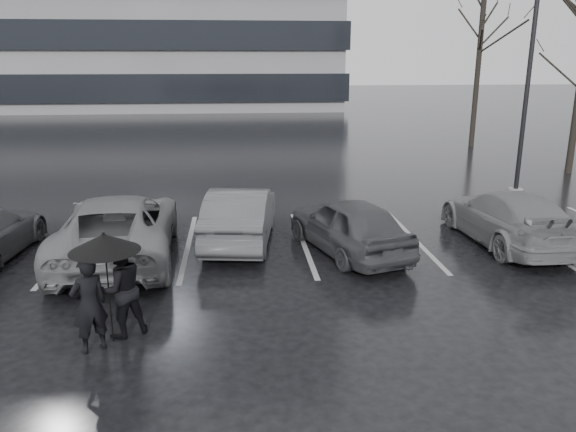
# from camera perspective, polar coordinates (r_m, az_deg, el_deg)

# --- Properties ---
(ground) EXTENTS (160.00, 160.00, 0.00)m
(ground) POSITION_cam_1_polar(r_m,az_deg,el_deg) (11.45, 0.04, -6.69)
(ground) COLOR black
(ground) RESTS_ON ground
(car_main) EXTENTS (2.65, 4.15, 1.31)m
(car_main) POSITION_cam_1_polar(r_m,az_deg,el_deg) (12.98, 6.19, -0.93)
(car_main) COLOR black
(car_main) RESTS_ON ground
(car_west_a) EXTENTS (1.96, 4.28, 1.36)m
(car_west_a) POSITION_cam_1_polar(r_m,az_deg,el_deg) (13.72, -4.85, 0.12)
(car_west_a) COLOR #2F2F32
(car_west_a) RESTS_ON ground
(car_west_b) EXTENTS (2.72, 5.37, 1.45)m
(car_west_b) POSITION_cam_1_polar(r_m,az_deg,el_deg) (13.10, -16.86, -1.07)
(car_west_b) COLOR #515154
(car_west_b) RESTS_ON ground
(car_east) EXTENTS (2.03, 4.57, 1.30)m
(car_east) POSITION_cam_1_polar(r_m,az_deg,el_deg) (14.58, 21.40, -0.11)
(car_east) COLOR #515154
(car_east) RESTS_ON ground
(pedestrian_left) EXTENTS (0.67, 0.61, 1.53)m
(pedestrian_left) POSITION_cam_1_polar(r_m,az_deg,el_deg) (9.13, -19.56, -8.50)
(pedestrian_left) COLOR black
(pedestrian_left) RESTS_ON ground
(pedestrian_right) EXTENTS (1.00, 0.94, 1.62)m
(pedestrian_right) POSITION_cam_1_polar(r_m,az_deg,el_deg) (9.45, -16.65, -7.08)
(pedestrian_right) COLOR black
(pedestrian_right) RESTS_ON ground
(umbrella) EXTENTS (1.08, 1.08, 1.83)m
(umbrella) POSITION_cam_1_polar(r_m,az_deg,el_deg) (8.99, -18.17, -2.59)
(umbrella) COLOR black
(umbrella) RESTS_ON ground
(lamp_post) EXTENTS (0.46, 0.46, 8.43)m
(lamp_post) POSITION_cam_1_polar(r_m,az_deg,el_deg) (19.66, 23.27, 13.09)
(lamp_post) COLOR gray
(lamp_post) RESTS_ON ground
(stall_stripes) EXTENTS (19.72, 5.00, 0.00)m
(stall_stripes) POSITION_cam_1_polar(r_m,az_deg,el_deg) (13.74, -4.27, -2.80)
(stall_stripes) COLOR #9D9D9F
(stall_stripes) RESTS_ON ground
(tree_north) EXTENTS (0.26, 0.26, 8.50)m
(tree_north) POSITION_cam_1_polar(r_m,az_deg,el_deg) (30.03, 18.81, 14.80)
(tree_north) COLOR black
(tree_north) RESTS_ON ground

